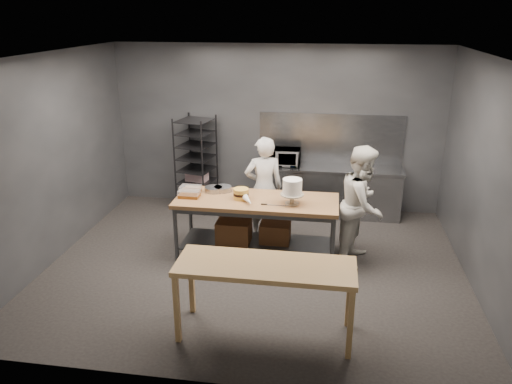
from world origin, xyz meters
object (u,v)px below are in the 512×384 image
near_counter (265,271)px  chef_behind (264,188)px  chef_right (362,205)px  layer_cake (241,194)px  speed_rack (196,165)px  microwave (285,157)px  frosted_cake_stand (292,188)px  work_table (254,220)px

near_counter → chef_behind: (-0.38, 2.62, 0.03)m
near_counter → chef_right: size_ratio=1.13×
near_counter → layer_cake: (-0.62, 1.90, 0.19)m
speed_rack → chef_right: size_ratio=0.99×
speed_rack → layer_cake: size_ratio=7.75×
speed_rack → microwave: 1.64m
chef_right → frosted_cake_stand: bearing=119.4°
chef_behind → microwave: size_ratio=3.13×
work_table → near_counter: bearing=-77.5°
work_table → frosted_cake_stand: bearing=-12.9°
chef_behind → layer_cake: chef_behind is taller
chef_behind → microwave: (0.22, 1.15, 0.20)m
speed_rack → layer_cake: 2.14m
frosted_cake_stand → layer_cake: 0.78m
work_table → chef_right: (1.57, 0.09, 0.31)m
chef_behind → layer_cake: 0.77m
layer_cake → near_counter: bearing=-71.8°
speed_rack → chef_right: 3.37m
near_counter → layer_cake: bearing=108.2°
near_counter → work_table: bearing=102.5°
near_counter → chef_behind: chef_behind is taller
work_table → chef_right: 1.61m
layer_cake → chef_behind: bearing=71.6°
work_table → near_counter: (0.43, -1.94, 0.24)m
speed_rack → microwave: (1.63, 0.08, 0.19)m
chef_behind → work_table: bearing=70.9°
work_table → microwave: (0.27, 1.83, 0.48)m
speed_rack → layer_cake: (1.17, -1.79, 0.14)m
near_counter → chef_behind: size_ratio=1.18×
chef_right → microwave: size_ratio=3.25×
microwave → frosted_cake_stand: size_ratio=1.44×
work_table → chef_behind: chef_behind is taller
speed_rack → chef_behind: size_ratio=1.03×
near_counter → frosted_cake_stand: (0.14, 1.81, 0.35)m
frosted_cake_stand → layer_cake: (-0.76, 0.09, -0.16)m
speed_rack → chef_right: bearing=-29.5°
frosted_cake_stand → chef_right: bearing=12.4°
work_table → speed_rack: bearing=127.9°
speed_rack → layer_cake: speed_rack is taller
work_table → near_counter: work_table is taller
frosted_cake_stand → layer_cake: bearing=173.0°
near_counter → layer_cake: 2.01m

